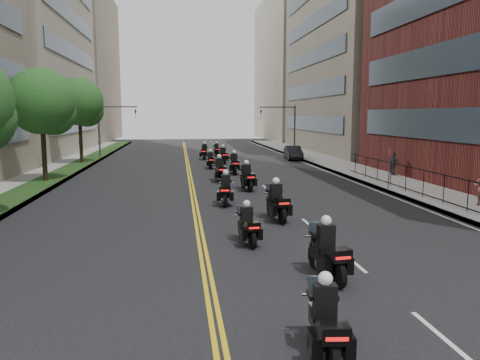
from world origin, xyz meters
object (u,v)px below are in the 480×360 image
Objects in this scene: motorcycle_1 at (328,254)px; motorcycle_4 at (226,191)px; motorcycle_5 at (247,178)px; pedestrian_c at (394,164)px; motorcycle_6 at (220,171)px; motorcycle_0 at (326,325)px; motorcycle_8 at (211,161)px; motorcycle_11 at (217,150)px; motorcycle_9 at (223,156)px; motorcycle_3 at (277,204)px; motorcycle_7 at (234,165)px; parked_sedan at (293,153)px; motorcycle_2 at (248,227)px; motorcycle_10 at (204,152)px.

motorcycle_4 reaches higher than motorcycle_1.
pedestrian_c is at bearing 15.21° from motorcycle_5.
motorcycle_5 is at bearing -75.69° from motorcycle_6.
motorcycle_1 reaches higher than motorcycle_0.
motorcycle_8 is (-0.11, 7.88, -0.09)m from motorcycle_6.
motorcycle_11 is at bearing 94.15° from motorcycle_0.
pedestrian_c is (11.59, -11.32, 0.29)m from motorcycle_9.
motorcycle_3 is 1.05× the size of motorcycle_9.
motorcycle_7 is (0.11, 23.57, 0.02)m from motorcycle_1.
motorcycle_7 is 13.11m from parked_sedan.
motorcycle_4 is 8.35m from motorcycle_6.
motorcycle_5 is (-0.02, 15.73, 0.02)m from motorcycle_1.
motorcycle_9 is at bearing 91.19° from motorcycle_7.
pedestrian_c is at bearing 41.60° from motorcycle_4.
motorcycle_9 is 1.11× the size of motorcycle_11.
motorcycle_4 reaches higher than motorcycle_2.
motorcycle_11 is (1.81, 28.51, -0.08)m from motorcycle_4.
motorcycle_9 reaches higher than motorcycle_8.
parked_sedan is (9.04, -1.37, -0.02)m from motorcycle_10.
pedestrian_c is at bearing -2.14° from motorcycle_6.
motorcycle_1 is 7.41m from motorcycle_3.
motorcycle_6 is at bearing 103.24° from motorcycle_5.
motorcycle_11 is (1.75, 35.92, 0.01)m from motorcycle_2.
motorcycle_7 is (1.48, 3.97, -0.01)m from motorcycle_6.
motorcycle_1 reaches higher than parked_sedan.
motorcycle_3 is 1.04× the size of motorcycle_4.
motorcycle_7 is at bearing -74.40° from motorcycle_10.
motorcycle_0 is at bearing -94.43° from motorcycle_2.
motorcycle_3 is 1.17× the size of motorcycle_11.
motorcycle_5 is 0.59× the size of parked_sedan.
motorcycle_7 is at bearing 61.51° from pedestrian_c.
motorcycle_10 is (-1.56, 35.78, 0.01)m from motorcycle_1.
motorcycle_9 reaches higher than motorcycle_11.
parked_sedan is at bearing -40.42° from motorcycle_11.
pedestrian_c is (4.10, -14.21, 0.29)m from parked_sedan.
motorcycle_9 is 1.44× the size of pedestrian_c.
motorcycle_1 is at bearing -94.74° from motorcycle_11.
motorcycle_4 is (-1.78, 11.26, 0.00)m from motorcycle_1.
motorcycle_6 reaches higher than motorcycle_5.
motorcycle_7 is at bearing 64.78° from motorcycle_6.
motorcycle_6 is at bearing -90.44° from motorcycle_8.
motorcycle_3 reaches higher than motorcycle_4.
motorcycle_6 is (0.36, 15.75, 0.12)m from motorcycle_2.
parked_sedan is at bearing 66.49° from motorcycle_2.
motorcycle_5 is 20.14m from parked_sedan.
pedestrian_c is at bearing -42.03° from motorcycle_10.
motorcycle_1 reaches higher than motorcycle_9.
motorcycle_11 is (1.50, 12.29, -0.02)m from motorcycle_8.
motorcycle_1 is 1.12× the size of motorcycle_11.
motorcycle_8 is 11.33m from parked_sedan.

